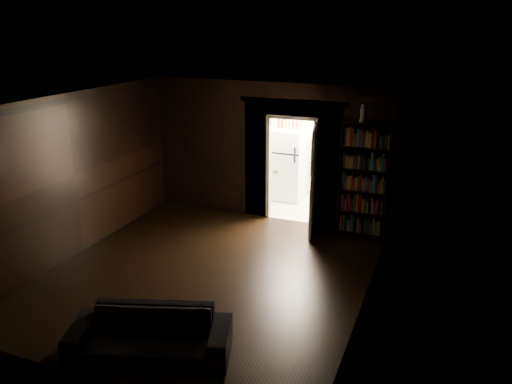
% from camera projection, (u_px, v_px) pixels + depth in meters
% --- Properties ---
extents(ground, '(5.50, 5.50, 0.00)m').
position_uv_depth(ground, '(208.00, 274.00, 8.11)').
color(ground, black).
rests_on(ground, ground).
extents(room_walls, '(5.02, 5.61, 2.84)m').
position_uv_depth(room_walls, '(233.00, 159.00, 8.52)').
color(room_walls, black).
rests_on(room_walls, ground).
extents(kitchen_alcove, '(2.20, 1.80, 2.60)m').
position_uv_depth(kitchen_alcove, '(307.00, 151.00, 10.95)').
color(kitchen_alcove, '#B0A79A').
rests_on(kitchen_alcove, ground).
extents(sofa, '(2.11, 1.41, 0.75)m').
position_uv_depth(sofa, '(150.00, 328.00, 6.05)').
color(sofa, black).
rests_on(sofa, ground).
extents(bookshelf, '(0.92, 0.39, 2.20)m').
position_uv_depth(bookshelf, '(364.00, 180.00, 9.30)').
color(bookshelf, black).
rests_on(bookshelf, ground).
extents(refrigerator, '(0.80, 0.75, 1.65)m').
position_uv_depth(refrigerator, '(288.00, 164.00, 11.39)').
color(refrigerator, white).
rests_on(refrigerator, ground).
extents(door, '(0.24, 0.84, 2.05)m').
position_uv_depth(door, '(312.00, 182.00, 9.45)').
color(door, silver).
rests_on(door, ground).
extents(figurine, '(0.12, 0.12, 0.32)m').
position_uv_depth(figurine, '(362.00, 113.00, 8.87)').
color(figurine, silver).
rests_on(figurine, bookshelf).
extents(bottles, '(0.68, 0.22, 0.27)m').
position_uv_depth(bottles, '(290.00, 123.00, 11.03)').
color(bottles, black).
rests_on(bottles, refrigerator).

